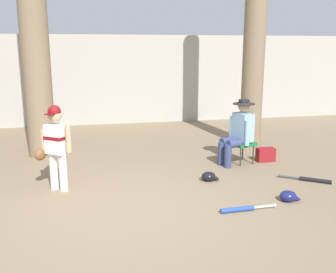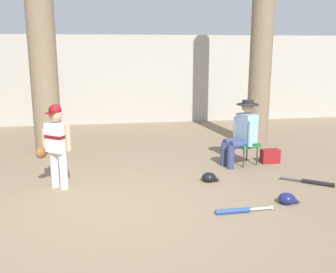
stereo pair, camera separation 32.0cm
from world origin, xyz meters
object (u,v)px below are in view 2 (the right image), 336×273
at_px(bat_black_composite, 314,182).
at_px(young_ballplayer, 56,141).
at_px(folding_stool, 246,145).
at_px(batting_helmet_navy, 287,199).
at_px(handbag_beside_stool, 270,156).
at_px(batting_helmet_black, 209,177).
at_px(tree_near_player, 41,33).
at_px(tree_behind_spectator, 262,36).
at_px(bat_blue_youth, 237,211).
at_px(seated_spectator, 242,131).

bearing_deg(bat_black_composite, young_ballplayer, 173.25).
height_order(folding_stool, batting_helmet_navy, folding_stool).
xyz_separation_m(handbag_beside_stool, batting_helmet_black, (-1.40, -0.83, -0.06)).
height_order(young_ballplayer, batting_helmet_black, young_ballplayer).
bearing_deg(folding_stool, bat_black_composite, -59.73).
bearing_deg(batting_helmet_black, tree_near_player, 142.09).
height_order(tree_behind_spectator, folding_stool, tree_behind_spectator).
xyz_separation_m(tree_near_player, tree_behind_spectator, (4.43, -0.12, -0.04)).
height_order(tree_near_player, folding_stool, tree_near_player).
height_order(handbag_beside_stool, bat_blue_youth, handbag_beside_stool).
bearing_deg(seated_spectator, folding_stool, 17.05).
height_order(folding_stool, bat_blue_youth, folding_stool).
bearing_deg(batting_helmet_black, seated_spectator, 44.01).
bearing_deg(batting_helmet_black, bat_black_composite, -13.64).
relative_size(tree_near_player, bat_blue_youth, 7.21).
bearing_deg(tree_behind_spectator, batting_helmet_navy, -104.07).
relative_size(tree_near_player, tree_behind_spectator, 1.05).
relative_size(tree_behind_spectator, bat_blue_youth, 6.85).
distance_m(tree_near_player, batting_helmet_black, 4.25).
bearing_deg(tree_behind_spectator, folding_stool, -119.59).
distance_m(seated_spectator, handbag_beside_stool, 0.78).
relative_size(tree_near_player, batting_helmet_navy, 20.08).
height_order(tree_near_player, batting_helmet_black, tree_near_player).
relative_size(tree_behind_spectator, bat_black_composite, 7.73).
bearing_deg(young_ballplayer, seated_spectator, 12.48).
distance_m(tree_near_player, young_ballplayer, 2.71).
distance_m(handbag_beside_stool, batting_helmet_navy, 1.96).
distance_m(tree_behind_spectator, folding_stool, 2.45).
bearing_deg(tree_behind_spectator, bat_black_composite, -90.19).
distance_m(bat_blue_youth, batting_helmet_navy, 0.81).
height_order(folding_stool, seated_spectator, seated_spectator).
bearing_deg(batting_helmet_navy, tree_behind_spectator, 75.93).
height_order(tree_behind_spectator, bat_blue_youth, tree_behind_spectator).
bearing_deg(batting_helmet_navy, bat_black_composite, 40.41).
height_order(young_ballplayer, folding_stool, young_ballplayer).
bearing_deg(bat_black_composite, tree_near_player, 149.75).
bearing_deg(folding_stool, batting_helmet_navy, -92.14).
height_order(young_ballplayer, seated_spectator, young_ballplayer).
distance_m(tree_behind_spectator, handbag_beside_stool, 2.55).
bearing_deg(batting_helmet_navy, tree_near_player, 138.40).
relative_size(seated_spectator, batting_helmet_black, 4.35).
bearing_deg(folding_stool, seated_spectator, -162.95).
height_order(tree_near_player, young_ballplayer, tree_near_player).
bearing_deg(bat_blue_youth, handbag_beside_stool, 56.99).
relative_size(seated_spectator, bat_black_composite, 1.71).
distance_m(tree_near_player, tree_behind_spectator, 4.43).
xyz_separation_m(tree_behind_spectator, bat_black_composite, (-0.01, -2.46, -2.31)).
xyz_separation_m(tree_near_player, bat_black_composite, (4.42, -2.58, -2.36)).
bearing_deg(handbag_beside_stool, batting_helmet_black, -149.49).
bearing_deg(batting_helmet_navy, young_ballplayer, 160.61).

